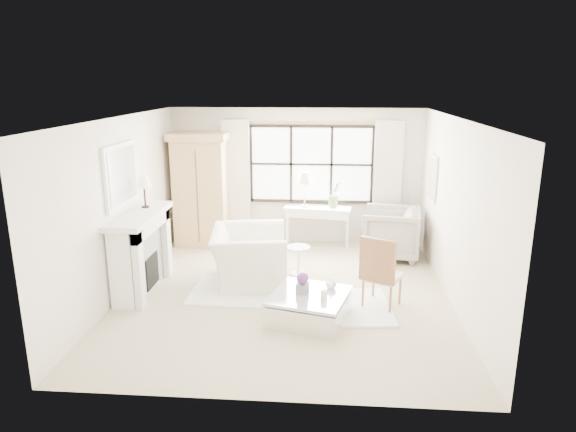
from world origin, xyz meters
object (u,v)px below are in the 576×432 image
object	(u,v)px
armoire	(201,189)
coffee_table	(309,307)
club_armchair	(249,256)
console_table	(317,226)

from	to	relation	value
armoire	coffee_table	world-z (taller)	armoire
armoire	club_armchair	size ratio (longest dim) A/B	1.65
armoire	console_table	xyz separation A→B (m)	(2.31, 0.09, -0.74)
console_table	armoire	bearing A→B (deg)	-169.56
console_table	club_armchair	world-z (taller)	club_armchair
console_table	coffee_table	bearing A→B (deg)	-82.47
club_armchair	armoire	bearing A→B (deg)	25.74
club_armchair	coffee_table	bearing A→B (deg)	-149.04
club_armchair	coffee_table	distance (m)	1.68
club_armchair	coffee_table	size ratio (longest dim) A/B	1.10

